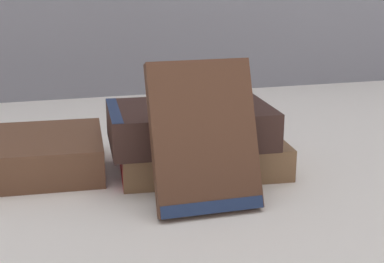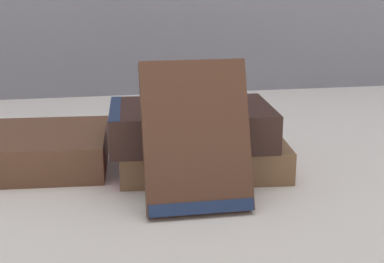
{
  "view_description": "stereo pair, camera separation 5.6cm",
  "coord_description": "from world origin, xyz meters",
  "px_view_note": "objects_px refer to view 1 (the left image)",
  "views": [
    {
      "loc": [
        -0.11,
        -0.55,
        0.22
      ],
      "look_at": [
        0.04,
        0.01,
        0.05
      ],
      "focal_mm": 50.0,
      "sensor_mm": 36.0,
      "label": 1
    },
    {
      "loc": [
        -0.05,
        -0.56,
        0.22
      ],
      "look_at": [
        0.04,
        0.01,
        0.05
      ],
      "focal_mm": 50.0,
      "sensor_mm": 36.0,
      "label": 2
    }
  ],
  "objects_px": {
    "book_flat_bottom": "(196,154)",
    "reading_glasses": "(148,136)",
    "book_flat_top": "(185,125)",
    "book_leaning_front": "(205,142)",
    "book_side_left": "(2,156)",
    "pocket_watch": "(213,105)"
  },
  "relations": [
    {
      "from": "book_flat_bottom",
      "to": "reading_glasses",
      "type": "bearing_deg",
      "value": 108.53
    },
    {
      "from": "book_leaning_front",
      "to": "pocket_watch",
      "type": "bearing_deg",
      "value": 66.94
    },
    {
      "from": "book_flat_top",
      "to": "book_leaning_front",
      "type": "relative_size",
      "value": 1.31
    },
    {
      "from": "book_side_left",
      "to": "pocket_watch",
      "type": "xyz_separation_m",
      "value": [
        0.23,
        -0.07,
        0.06
      ]
    },
    {
      "from": "book_leaning_front",
      "to": "pocket_watch",
      "type": "xyz_separation_m",
      "value": [
        0.03,
        0.08,
        0.02
      ]
    },
    {
      "from": "book_flat_bottom",
      "to": "book_leaning_front",
      "type": "bearing_deg",
      "value": -96.32
    },
    {
      "from": "book_flat_top",
      "to": "reading_glasses",
      "type": "height_order",
      "value": "book_flat_top"
    },
    {
      "from": "reading_glasses",
      "to": "book_flat_top",
      "type": "bearing_deg",
      "value": -91.15
    },
    {
      "from": "book_flat_bottom",
      "to": "reading_glasses",
      "type": "xyz_separation_m",
      "value": [
        -0.03,
        0.14,
        -0.02
      ]
    },
    {
      "from": "book_flat_bottom",
      "to": "book_flat_top",
      "type": "distance_m",
      "value": 0.04
    },
    {
      "from": "book_side_left",
      "to": "reading_glasses",
      "type": "relative_size",
      "value": 2.36
    },
    {
      "from": "book_flat_top",
      "to": "reading_glasses",
      "type": "bearing_deg",
      "value": 99.67
    },
    {
      "from": "book_side_left",
      "to": "book_leaning_front",
      "type": "distance_m",
      "value": 0.25
    },
    {
      "from": "book_flat_bottom",
      "to": "book_side_left",
      "type": "distance_m",
      "value": 0.23
    },
    {
      "from": "book_flat_bottom",
      "to": "pocket_watch",
      "type": "height_order",
      "value": "pocket_watch"
    },
    {
      "from": "book_flat_bottom",
      "to": "pocket_watch",
      "type": "bearing_deg",
      "value": -58.51
    },
    {
      "from": "book_flat_bottom",
      "to": "book_leaning_front",
      "type": "relative_size",
      "value": 1.4
    },
    {
      "from": "book_flat_bottom",
      "to": "reading_glasses",
      "type": "distance_m",
      "value": 0.14
    },
    {
      "from": "book_flat_bottom",
      "to": "pocket_watch",
      "type": "distance_m",
      "value": 0.07
    },
    {
      "from": "pocket_watch",
      "to": "reading_glasses",
      "type": "relative_size",
      "value": 0.58
    },
    {
      "from": "book_side_left",
      "to": "reading_glasses",
      "type": "xyz_separation_m",
      "value": [
        0.19,
        0.1,
        -0.02
      ]
    },
    {
      "from": "book_flat_top",
      "to": "reading_glasses",
      "type": "xyz_separation_m",
      "value": [
        -0.02,
        0.15,
        -0.06
      ]
    }
  ]
}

